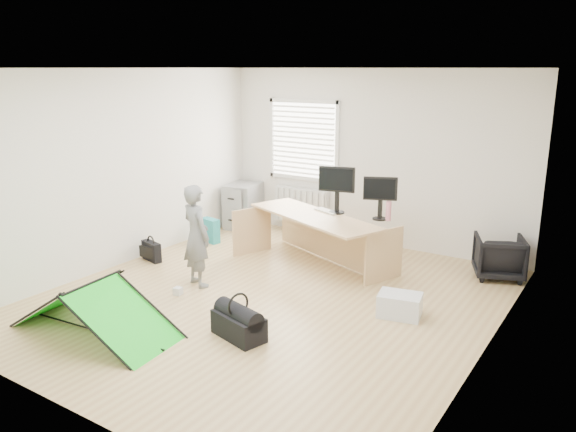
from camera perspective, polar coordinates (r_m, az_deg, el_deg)
The scene contains 18 objects.
ground at distance 6.84m, azimuth -1.84°, elevation -8.44°, with size 5.50×5.50×0.00m, color tan.
back_wall at distance 8.79m, azimuth 8.42°, elevation 5.82°, with size 5.00×0.02×2.70m, color silver.
window at distance 9.28m, azimuth 1.57°, elevation 7.70°, with size 1.20×0.06×1.20m, color silver.
radiator at distance 9.45m, azimuth 1.39°, elevation 1.04°, with size 1.00×0.12×0.60m, color silver.
desk at distance 7.83m, azimuth 2.58°, elevation -2.53°, with size 2.15×0.69×0.73m, color tan.
filing_cabinet at distance 9.78m, azimuth -4.54°, elevation 1.08°, with size 0.49×0.66×0.77m, color gray.
monitor_left at distance 7.82m, azimuth 5.01°, elevation 2.03°, with size 0.51×0.11×0.48m, color black.
monitor_right at distance 7.56m, azimuth 9.36°, elevation 1.21°, with size 0.45×0.10×0.43m, color black.
keyboard at distance 7.93m, azimuth 4.00°, elevation 0.49°, with size 0.42×0.14×0.02m, color beige.
thermos at distance 7.55m, azimuth 10.17°, elevation 0.50°, with size 0.07×0.07×0.26m, color #CE7385.
office_chair at distance 7.94m, azimuth 20.65°, elevation -3.90°, with size 0.61×0.62×0.57m, color black.
person at distance 7.15m, azimuth -9.29°, elevation -2.00°, with size 0.48×0.31×1.31m, color slate.
kite at distance 6.26m, azimuth -19.04°, elevation -8.79°, with size 1.81×0.79×0.56m, color #13CF1C, non-canonical shape.
storage_crate at distance 6.48m, azimuth 11.28°, elevation -8.87°, with size 0.47×0.33×0.26m, color silver.
tote_bag at distance 9.02m, azimuth -7.89°, elevation -1.46°, with size 0.32×0.14×0.38m, color teal.
laptop_bag at distance 8.34m, azimuth -13.70°, elevation -3.50°, with size 0.37×0.11×0.28m, color black.
white_box at distance 7.08m, azimuth -11.12°, elevation -7.50°, with size 0.09×0.09×0.09m, color silver.
duffel_bag at distance 5.91m, azimuth -5.03°, elevation -11.06°, with size 0.59×0.30×0.26m, color black.
Camera 1 is at (3.60, -5.15, 2.70)m, focal length 35.00 mm.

